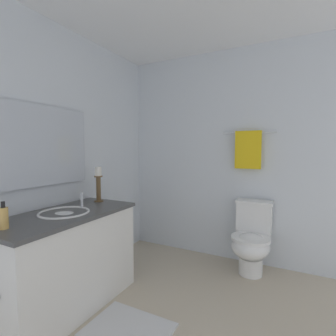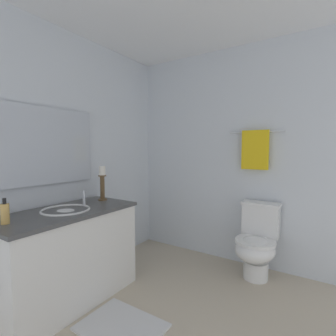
{
  "view_description": "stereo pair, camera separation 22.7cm",
  "coord_description": "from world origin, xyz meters",
  "px_view_note": "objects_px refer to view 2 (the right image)",
  "views": [
    {
      "loc": [
        0.46,
        -1.53,
        1.31
      ],
      "look_at": [
        -0.58,
        0.49,
        1.14
      ],
      "focal_mm": 26.69,
      "sensor_mm": 36.0,
      "label": 1
    },
    {
      "loc": [
        0.66,
        -1.42,
        1.31
      ],
      "look_at": [
        -0.58,
        0.49,
        1.14
      ],
      "focal_mm": 26.69,
      "sensor_mm": 36.0,
      "label": 2
    }
  ],
  "objects_px": {
    "soap_bottle": "(5,213)",
    "bath_mat": "(122,327)",
    "candle_holder_tall": "(102,182)",
    "sink_basin": "(66,215)",
    "toilet": "(257,243)",
    "vanity_cabinet": "(67,256)",
    "mirror": "(44,146)",
    "towel_bar": "(256,132)",
    "towel_near_vanity": "(255,150)"
  },
  "relations": [
    {
      "from": "mirror",
      "to": "toilet",
      "type": "bearing_deg",
      "value": 39.53
    },
    {
      "from": "sink_basin",
      "to": "soap_bottle",
      "type": "bearing_deg",
      "value": -91.45
    },
    {
      "from": "vanity_cabinet",
      "to": "bath_mat",
      "type": "xyz_separation_m",
      "value": [
        0.62,
        0.0,
        -0.39
      ]
    },
    {
      "from": "vanity_cabinet",
      "to": "soap_bottle",
      "type": "xyz_separation_m",
      "value": [
        -0.01,
        -0.46,
        0.47
      ]
    },
    {
      "from": "vanity_cabinet",
      "to": "sink_basin",
      "type": "height_order",
      "value": "sink_basin"
    },
    {
      "from": "toilet",
      "to": "bath_mat",
      "type": "height_order",
      "value": "toilet"
    },
    {
      "from": "vanity_cabinet",
      "to": "candle_holder_tall",
      "type": "bearing_deg",
      "value": 97.86
    },
    {
      "from": "candle_holder_tall",
      "to": "sink_basin",
      "type": "bearing_deg",
      "value": -82.13
    },
    {
      "from": "candle_holder_tall",
      "to": "toilet",
      "type": "bearing_deg",
      "value": 31.27
    },
    {
      "from": "towel_near_vanity",
      "to": "toilet",
      "type": "bearing_deg",
      "value": -65.88
    },
    {
      "from": "sink_basin",
      "to": "towel_near_vanity",
      "type": "xyz_separation_m",
      "value": [
        1.18,
        1.48,
        0.55
      ]
    },
    {
      "from": "sink_basin",
      "to": "bath_mat",
      "type": "relative_size",
      "value": 0.67
    },
    {
      "from": "mirror",
      "to": "soap_bottle",
      "type": "xyz_separation_m",
      "value": [
        0.27,
        -0.46,
        -0.47
      ]
    },
    {
      "from": "candle_holder_tall",
      "to": "towel_near_vanity",
      "type": "height_order",
      "value": "towel_near_vanity"
    },
    {
      "from": "mirror",
      "to": "soap_bottle",
      "type": "height_order",
      "value": "mirror"
    },
    {
      "from": "soap_bottle",
      "to": "towel_bar",
      "type": "bearing_deg",
      "value": 58.75
    },
    {
      "from": "sink_basin",
      "to": "bath_mat",
      "type": "xyz_separation_m",
      "value": [
        0.62,
        -0.0,
        -0.75
      ]
    },
    {
      "from": "towel_bar",
      "to": "towel_near_vanity",
      "type": "distance_m",
      "value": 0.19
    },
    {
      "from": "towel_near_vanity",
      "to": "bath_mat",
      "type": "relative_size",
      "value": 0.7
    },
    {
      "from": "sink_basin",
      "to": "bath_mat",
      "type": "bearing_deg",
      "value": -0.09
    },
    {
      "from": "mirror",
      "to": "bath_mat",
      "type": "height_order",
      "value": "mirror"
    },
    {
      "from": "vanity_cabinet",
      "to": "soap_bottle",
      "type": "height_order",
      "value": "soap_bottle"
    },
    {
      "from": "sink_basin",
      "to": "toilet",
      "type": "relative_size",
      "value": 0.54
    },
    {
      "from": "candle_holder_tall",
      "to": "towel_near_vanity",
      "type": "distance_m",
      "value": 1.64
    },
    {
      "from": "candle_holder_tall",
      "to": "towel_near_vanity",
      "type": "bearing_deg",
      "value": 39.21
    },
    {
      "from": "sink_basin",
      "to": "soap_bottle",
      "type": "height_order",
      "value": "soap_bottle"
    },
    {
      "from": "sink_basin",
      "to": "towel_bar",
      "type": "bearing_deg",
      "value": 51.83
    },
    {
      "from": "candle_holder_tall",
      "to": "toilet",
      "type": "relative_size",
      "value": 0.46
    },
    {
      "from": "vanity_cabinet",
      "to": "towel_near_vanity",
      "type": "relative_size",
      "value": 2.8
    },
    {
      "from": "sink_basin",
      "to": "toilet",
      "type": "height_order",
      "value": "sink_basin"
    },
    {
      "from": "mirror",
      "to": "candle_holder_tall",
      "type": "height_order",
      "value": "mirror"
    },
    {
      "from": "toilet",
      "to": "towel_bar",
      "type": "bearing_deg",
      "value": 112.37
    },
    {
      "from": "vanity_cabinet",
      "to": "towel_near_vanity",
      "type": "height_order",
      "value": "towel_near_vanity"
    },
    {
      "from": "vanity_cabinet",
      "to": "mirror",
      "type": "height_order",
      "value": "mirror"
    },
    {
      "from": "towel_near_vanity",
      "to": "towel_bar",
      "type": "bearing_deg",
      "value": 90.0
    },
    {
      "from": "toilet",
      "to": "bath_mat",
      "type": "bearing_deg",
      "value": -116.8
    },
    {
      "from": "candle_holder_tall",
      "to": "bath_mat",
      "type": "distance_m",
      "value": 1.28
    },
    {
      "from": "soap_bottle",
      "to": "vanity_cabinet",
      "type": "bearing_deg",
      "value": 88.54
    },
    {
      "from": "soap_bottle",
      "to": "bath_mat",
      "type": "bearing_deg",
      "value": 35.98
    },
    {
      "from": "soap_bottle",
      "to": "towel_near_vanity",
      "type": "relative_size",
      "value": 0.43
    },
    {
      "from": "towel_bar",
      "to": "sink_basin",
      "type": "bearing_deg",
      "value": -128.17
    },
    {
      "from": "soap_bottle",
      "to": "bath_mat",
      "type": "relative_size",
      "value": 0.3
    },
    {
      "from": "soap_bottle",
      "to": "bath_mat",
      "type": "xyz_separation_m",
      "value": [
        0.64,
        0.46,
        -0.86
      ]
    },
    {
      "from": "sink_basin",
      "to": "towel_near_vanity",
      "type": "height_order",
      "value": "towel_near_vanity"
    },
    {
      "from": "vanity_cabinet",
      "to": "sink_basin",
      "type": "bearing_deg",
      "value": 90.0
    },
    {
      "from": "sink_basin",
      "to": "towel_near_vanity",
      "type": "relative_size",
      "value": 0.96
    },
    {
      "from": "soap_bottle",
      "to": "bath_mat",
      "type": "height_order",
      "value": "soap_bottle"
    },
    {
      "from": "towel_near_vanity",
      "to": "bath_mat",
      "type": "distance_m",
      "value": 2.05
    },
    {
      "from": "candle_holder_tall",
      "to": "toilet",
      "type": "xyz_separation_m",
      "value": [
        1.34,
        0.81,
        -0.61
      ]
    },
    {
      "from": "mirror",
      "to": "towel_bar",
      "type": "relative_size",
      "value": 1.74
    }
  ]
}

